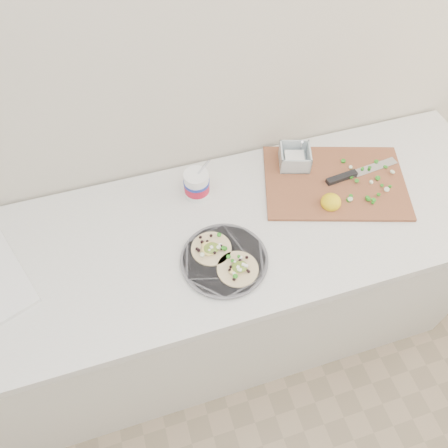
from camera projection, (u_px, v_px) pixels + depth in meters
name	position (u px, v px, depth m)	size (l,w,h in m)	color
counter	(180.00, 300.00, 1.81)	(2.44, 0.66, 0.90)	silver
taco_plate	(224.00, 259.00, 1.38)	(0.28, 0.28, 0.04)	#54545A
tub	(197.00, 182.00, 1.51)	(0.09, 0.09, 0.20)	white
cutboard	(332.00, 177.00, 1.58)	(0.59, 0.49, 0.08)	brown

